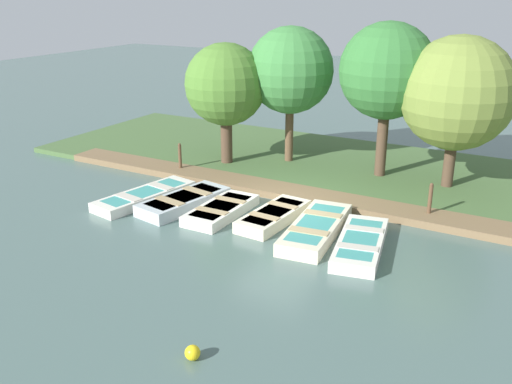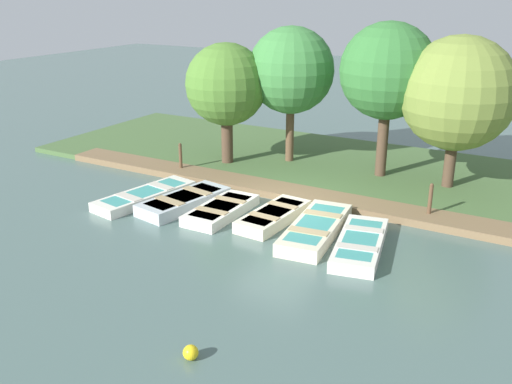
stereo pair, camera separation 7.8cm
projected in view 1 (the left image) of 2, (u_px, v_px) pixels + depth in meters
ground_plane at (276, 212)px, 17.63m from camera, size 80.00×80.00×0.00m
shore_bank at (337, 167)px, 21.69m from camera, size 8.00×24.00×0.19m
dock_walkway at (298, 194)px, 18.85m from camera, size 1.20×19.21×0.23m
rowboat_0 at (145, 196)px, 18.53m from camera, size 3.68×1.69×0.33m
rowboat_1 at (184, 201)px, 17.97m from camera, size 3.26×1.73×0.40m
rowboat_2 at (221, 210)px, 17.37m from camera, size 2.77×1.16×0.34m
rowboat_3 at (274, 216)px, 16.88m from camera, size 2.83×1.22×0.37m
rowboat_4 at (316, 228)px, 15.97m from camera, size 3.64×1.58×0.40m
rowboat_5 at (361, 243)px, 15.09m from camera, size 3.36×1.75×0.36m
mooring_post_near at (180, 158)px, 21.06m from camera, size 0.12×0.12×1.17m
mooring_post_far at (430, 202)px, 16.85m from camera, size 0.12×0.12×1.17m
buoy at (193, 353)px, 10.65m from camera, size 0.30×0.30×0.30m
park_tree_far_left at (226, 85)px, 21.00m from camera, size 3.04×3.04×4.70m
park_tree_left at (290, 71)px, 21.04m from camera, size 3.20×3.20×5.26m
park_tree_center at (387, 72)px, 19.26m from camera, size 3.29×3.29×5.54m
park_tree_right at (458, 94)px, 18.33m from camera, size 3.70×3.70×5.20m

